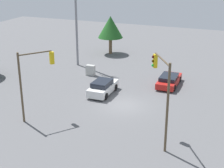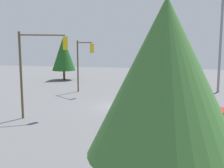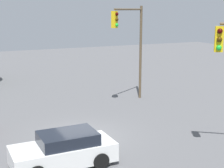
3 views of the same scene
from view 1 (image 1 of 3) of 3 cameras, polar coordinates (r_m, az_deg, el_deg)
name	(u,v)px [view 1 (image 1 of 3)]	position (r m, az deg, el deg)	size (l,w,h in m)	color
ground_plane	(123,105)	(32.82, 1.91, -3.51)	(80.00, 80.00, 0.00)	#5B5B5E
sedan_red	(169,80)	(38.06, 9.46, 0.64)	(2.05, 4.69, 1.22)	red
sedan_white	(103,87)	(35.21, -1.55, -0.55)	(1.96, 4.27, 1.46)	silver
traffic_signal_main	(162,86)	(24.92, 8.36, -0.35)	(2.12, 3.28, 6.70)	brown
traffic_signal_cross	(34,73)	(29.34, -12.91, 1.72)	(2.03, 2.59, 6.12)	brown
utility_pole_tall	(76,17)	(43.72, -5.98, 10.98)	(2.20, 0.28, 11.82)	gray
electrical_cabinet	(91,70)	(40.88, -3.59, 2.31)	(1.05, 0.55, 1.25)	#B2B2AD
tree_corner	(110,27)	(49.50, -0.26, 9.45)	(3.57, 3.57, 5.46)	brown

